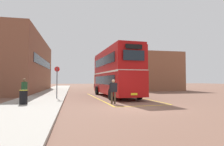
{
  "coord_description": "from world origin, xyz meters",
  "views": [
    {
      "loc": [
        -3.83,
        -11.0,
        1.68
      ],
      "look_at": [
        0.91,
        11.38,
        2.58
      ],
      "focal_mm": 29.91,
      "sensor_mm": 36.0,
      "label": 1
    }
  ],
  "objects": [
    {
      "name": "sidewalk_left",
      "position": [
        -6.5,
        16.8,
        0.07
      ],
      "size": [
        4.0,
        57.6,
        0.14
      ],
      "primitive_type": "cube",
      "color": "#A39E93",
      "rests_on": "ground"
    },
    {
      "name": "bay_marking_yellow",
      "position": [
        0.5,
        5.72,
        0.0
      ],
      "size": [
        4.98,
        12.36,
        0.01
      ],
      "color": "gold",
      "rests_on": "ground"
    },
    {
      "name": "bus_stop_sign",
      "position": [
        -5.13,
        5.54,
        1.77
      ],
      "size": [
        0.44,
        0.13,
        2.72
      ],
      "color": "#4C4C51",
      "rests_on": "sidewalk_left"
    },
    {
      "name": "ground_plane",
      "position": [
        0.0,
        14.4,
        0.0
      ],
      "size": [
        135.6,
        135.6,
        0.0
      ],
      "primitive_type": "plane",
      "color": "brown"
    },
    {
      "name": "pedestrian_boarding",
      "position": [
        -0.99,
        1.96,
        1.01
      ],
      "size": [
        0.58,
        0.27,
        1.74
      ],
      "color": "#473828",
      "rests_on": "ground"
    },
    {
      "name": "depot_building_right",
      "position": [
        9.68,
        23.09,
        3.14
      ],
      "size": [
        8.43,
        14.94,
        6.28
      ],
      "color": "brown",
      "rests_on": "ground"
    },
    {
      "name": "litter_bin",
      "position": [
        -6.9,
        1.93,
        0.6
      ],
      "size": [
        0.52,
        0.52,
        0.92
      ],
      "color": "black",
      "rests_on": "sidewalk_left"
    },
    {
      "name": "pedestrian_waiting_near",
      "position": [
        -7.13,
        3.05,
        1.1
      ],
      "size": [
        0.31,
        0.55,
        1.67
      ],
      "color": "black",
      "rests_on": "sidewalk_left"
    },
    {
      "name": "brick_building_left",
      "position": [
        -11.42,
        18.41,
        3.91
      ],
      "size": [
        6.72,
        19.61,
        7.81
      ],
      "color": "brown",
      "rests_on": "ground"
    },
    {
      "name": "single_deck_bus",
      "position": [
        2.17,
        28.28,
        1.64
      ],
      "size": [
        2.94,
        9.7,
        3.02
      ],
      "color": "black",
      "rests_on": "ground"
    },
    {
      "name": "double_decker_bus",
      "position": [
        0.45,
        7.63,
        2.51
      ],
      "size": [
        3.31,
        10.23,
        4.75
      ],
      "color": "black",
      "rests_on": "ground"
    }
  ]
}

